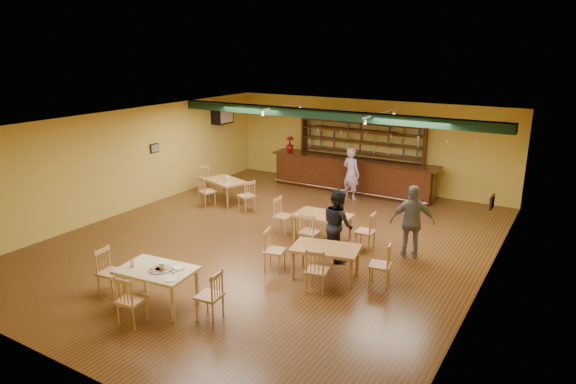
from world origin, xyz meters
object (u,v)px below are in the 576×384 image
Objects in this scene: dining_table_d at (326,262)px; bar_counter at (352,175)px; patron_bar at (351,174)px; dining_table_b at (322,228)px; near_table at (158,287)px; dining_table_a at (226,191)px; patron_right_a at (338,224)px.

bar_counter is at bearing 97.30° from dining_table_d.
dining_table_b is at bearing 117.73° from patron_bar.
near_table reaches higher than dining_table_b.
dining_table_d is (5.15, -3.23, -0.00)m from dining_table_a.
dining_table_a is 5.40m from patron_right_a.
patron_bar is (-0.87, 3.65, 0.49)m from dining_table_b.
patron_right_a is at bearing 90.14° from dining_table_d.
patron_bar reaches higher than dining_table_b.
bar_counter reaches higher than dining_table_d.
patron_right_a is (1.94, 3.75, 0.45)m from near_table.
patron_right_a is at bearing 124.88° from patron_bar.
patron_bar is at bearing -28.65° from patron_right_a.
patron_right_a reaches higher than bar_counter.
dining_table_b is 0.98× the size of near_table.
bar_counter is 4.64m from dining_table_b.
dining_table_b and dining_table_d have the same top height.
dining_table_b is 0.84× the size of patron_right_a.
patron_right_a is (2.00, -5.28, 0.26)m from bar_counter.
patron_right_a is at bearing -69.28° from bar_counter.
bar_counter is 6.71m from dining_table_d.
near_table is 0.84× the size of patron_bar.
patron_bar reaches higher than dining_table_a.
dining_table_a is 1.01× the size of dining_table_b.
dining_table_d is (2.22, -6.33, -0.22)m from bar_counter.
dining_table_a is 0.84× the size of patron_right_a.
dining_table_a is at bearing 110.50° from near_table.
patron_right_a reaches higher than dining_table_d.
near_table is 8.22m from patron_bar.
dining_table_d is 0.98× the size of near_table.
dining_table_d is 0.83× the size of patron_bar.
near_table is 4.25m from patron_right_a.
patron_bar is at bearing -68.57° from bar_counter.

